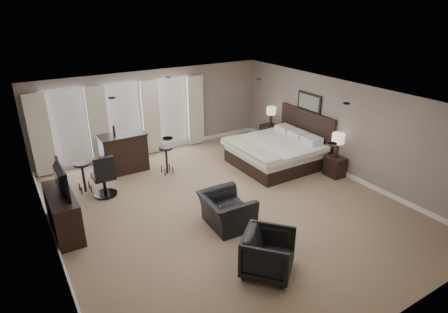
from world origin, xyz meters
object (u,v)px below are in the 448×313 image
nightstand_near (335,166)px  lamp_near (337,146)px  tv (59,191)px  bar_stool_left (84,177)px  bed (277,141)px  bar_stool_right (167,160)px  lamp_far (271,116)px  armchair_near (226,205)px  armchair_far (268,252)px  bar_counter (124,153)px  nightstand_far (270,135)px  dresser (63,213)px  desk_chair (103,175)px

nightstand_near → lamp_near: 0.62m
tv → bar_stool_left: tv is taller
bed → nightstand_near: bed is taller
bar_stool_left → bar_stool_right: bar_stool_right is taller
lamp_far → bar_stool_right: bearing=-175.4°
bed → armchair_near: size_ratio=2.12×
tv → bed: bearing=-86.2°
armchair_far → bar_counter: (-0.81, 5.58, 0.11)m
nightstand_far → bar_stool_right: size_ratio=0.82×
nightstand_far → tv: size_ratio=0.61×
bed → armchair_near: 3.59m
lamp_far → dresser: lamp_far is taller
lamp_near → dresser: bearing=171.4°
nightstand_near → nightstand_far: nightstand_far is taller
lamp_near → bar_stool_right: (-3.92, 2.59, -0.50)m
bar_counter → lamp_near: bearing=-34.7°
lamp_near → desk_chair: bearing=159.0°
lamp_near → bed: bearing=121.5°
nightstand_near → bar_stool_right: bar_stool_right is taller
nightstand_far → bar_stool_left: bar_stool_left is taller
lamp_far → armchair_near: bearing=-138.6°
nightstand_far → armchair_far: bearing=-128.4°
dresser → bar_stool_right: size_ratio=1.94×
armchair_near → armchair_far: 1.70m
armchair_far → desk_chair: (-1.71, 4.43, 0.12)m
desk_chair → nightstand_far: bearing=-172.8°
nightstand_near → lamp_near: bearing=0.0°
bar_stool_left → tv: bearing=-115.3°
nightstand_near → lamp_near: (0.00, 0.00, 0.62)m
dresser → bar_stool_left: dresser is taller
tv → bar_stool_right: size_ratio=1.35×
dresser → nightstand_near: bearing=-8.6°
bed → lamp_far: size_ratio=3.66×
armchair_far → lamp_far: bearing=10.6°
bar_counter → desk_chair: bearing=-127.8°
lamp_near → lamp_far: (0.00, 2.90, 0.08)m
desk_chair → lamp_far: bearing=-172.8°
armchair_near → bar_counter: (-0.99, 3.89, 0.07)m
bed → bar_stool_left: bed is taller
nightstand_far → tv: 7.19m
lamp_near → armchair_far: lamp_near is taller
bar_stool_right → tv: bearing=-152.9°
bed → lamp_far: bearing=58.5°
nightstand_far → lamp_near: (0.00, -2.90, 0.57)m
armchair_near → bar_stool_left: bearing=38.4°
dresser → bar_stool_right: (3.00, 1.54, -0.05)m
bed → dresser: size_ratio=1.50×
bar_stool_left → desk_chair: desk_chair is taller
nightstand_far → lamp_far: (0.00, 0.00, 0.65)m
nightstand_far → nightstand_near: bearing=-90.0°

